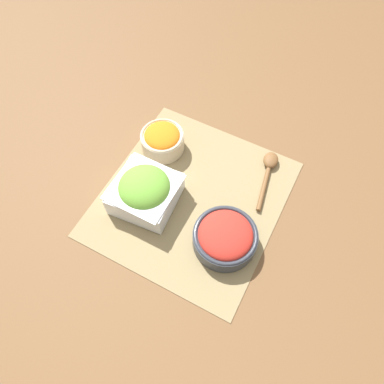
% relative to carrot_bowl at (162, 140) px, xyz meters
% --- Properties ---
extents(ground_plane, '(3.00, 3.00, 0.00)m').
position_rel_carrot_bowl_xyz_m(ground_plane, '(-0.11, -0.15, -0.04)').
color(ground_plane, brown).
extents(placemat, '(0.48, 0.44, 0.00)m').
position_rel_carrot_bowl_xyz_m(placemat, '(-0.11, -0.15, -0.04)').
color(placemat, '#937F56').
rests_on(placemat, ground_plane).
extents(carrot_bowl, '(0.12, 0.12, 0.07)m').
position_rel_carrot_bowl_xyz_m(carrot_bowl, '(0.00, 0.00, 0.00)').
color(carrot_bowl, beige).
rests_on(carrot_bowl, placemat).
extents(lettuce_bowl, '(0.16, 0.16, 0.10)m').
position_rel_carrot_bowl_xyz_m(lettuce_bowl, '(-0.17, -0.05, 0.01)').
color(lettuce_bowl, white).
rests_on(lettuce_bowl, placemat).
extents(tomato_bowl, '(0.15, 0.15, 0.07)m').
position_rel_carrot_bowl_xyz_m(tomato_bowl, '(-0.18, -0.27, -0.00)').
color(tomato_bowl, '#333842').
rests_on(tomato_bowl, placemat).
extents(wooden_spoon, '(0.19, 0.06, 0.02)m').
position_rel_carrot_bowl_xyz_m(wooden_spoon, '(0.07, -0.29, -0.03)').
color(wooden_spoon, brown).
rests_on(wooden_spoon, placemat).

